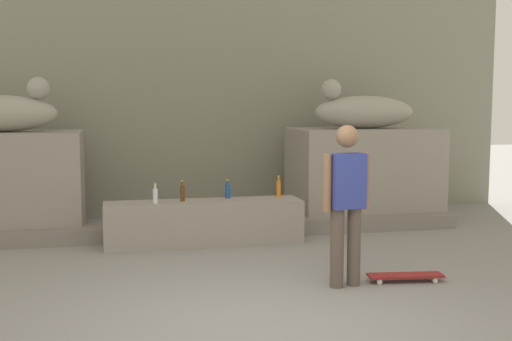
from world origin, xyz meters
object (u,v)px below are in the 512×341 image
Objects in this scene: skater at (346,198)px; bottle_blue at (228,191)px; statue_reclining_right at (362,111)px; bottle_orange at (279,188)px; bottle_brown at (182,193)px; statue_reclining_left at (1,112)px; bottle_clear at (155,195)px; skateboard at (405,276)px.

skater is 6.51× the size of bottle_blue.
skater reaches higher than bottle_blue.
bottle_orange is (-1.62, -0.99, -1.06)m from statue_reclining_right.
bottle_brown is at bearing -175.79° from bottle_orange.
statue_reclining_left is at bearing 155.76° from bottle_brown.
statue_reclining_right is at bearing 31.40° from bottle_orange.
bottle_clear is (-1.79, 2.27, -0.24)m from skater.
bottle_blue is at bearing 14.36° from bottle_clear.
bottle_orange is at bearing 34.48° from statue_reclining_right.
bottle_clear is (-1.72, -0.21, -0.01)m from bottle_orange.
statue_reclining_right is at bearing 56.18° from skater.
bottle_brown reaches higher than skateboard.
statue_reclining_left is 5.38m from statue_reclining_right.
bottle_blue is 0.96× the size of bottle_clear.
skater reaches higher than bottle_orange.
statue_reclining_right is at bearing -0.86° from statue_reclining_left.
bottle_blue is (-1.47, 2.51, 0.61)m from skateboard.
skater is (-1.55, -3.46, -0.83)m from statue_reclining_right.
statue_reclining_left is 5.93m from skateboard.
bottle_clear is at bearing 22.76° from statue_reclining_right.
skateboard is 2.65m from bottle_orange.
bottle_blue is at bearing 13.34° from bottle_brown.
statue_reclining_left reaches higher than bottle_clear.
statue_reclining_left and statue_reclining_right have the same top height.
skater is (3.83, -3.46, -0.83)m from statue_reclining_left.
skater is at bearing -51.79° from bottle_clear.
bottle_brown is 0.38m from bottle_clear.
bottle_brown is 1.09× the size of bottle_blue.
skater is 2.90m from bottle_clear.
statue_reclining_left is at bearing 165.31° from bottle_orange.
statue_reclining_right reaches higher than skater.
skateboard is 3.22m from bottle_brown.
bottle_clear is (-0.37, -0.11, -0.01)m from bottle_brown.
bottle_brown is (-1.42, 2.38, -0.23)m from skater.
skateboard is at bearing -59.69° from bottle_blue.
bottle_brown is 1.04× the size of bottle_clear.
skater is 2.78m from bottle_brown.
skateboard is at bearing -72.92° from bottle_orange.
statue_reclining_left is at bearing 162.97° from bottle_blue.
statue_reclining_left is 3.37m from bottle_blue.
bottle_clear is (-2.47, 2.25, 0.62)m from skateboard.
skater is at bearing -88.37° from bottle_orange.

